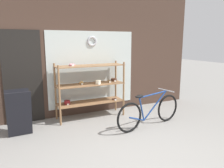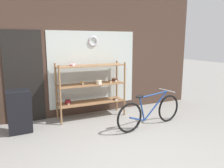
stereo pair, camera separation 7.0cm
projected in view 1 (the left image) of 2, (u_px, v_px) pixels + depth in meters
ground_plane at (134, 157)px, 3.56m from camera, size 30.00×30.00×0.00m
storefront_facade at (82, 54)px, 5.45m from camera, size 6.37×0.13×3.13m
display_case at (91, 85)px, 5.28m from camera, size 1.64×0.49×1.35m
bicycle at (150, 111)px, 4.77m from camera, size 1.77×0.47×0.77m
sandwich_board at (19, 113)px, 4.27m from camera, size 0.47×0.40×0.91m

